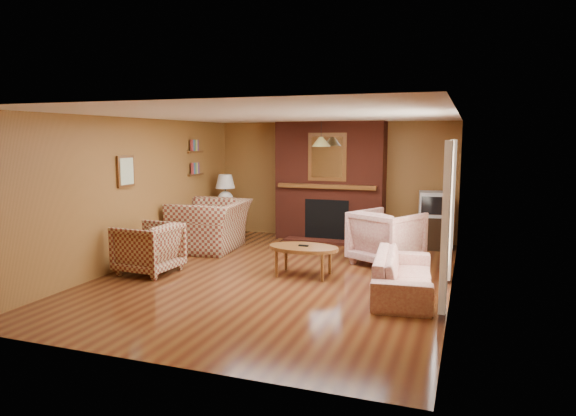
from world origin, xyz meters
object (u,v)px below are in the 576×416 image
at_px(floral_sofa, 403,274).
at_px(table_lamp, 225,189).
at_px(fireplace, 330,182).
at_px(floral_armchair, 386,237).
at_px(crt_tv, 433,204).
at_px(plaid_loveseat, 211,225).
at_px(tv_stand, 432,232).
at_px(plaid_armchair, 148,248).
at_px(coffee_table, 303,249).
at_px(side_table, 226,222).

height_order(floral_sofa, table_lamp, table_lamp).
height_order(fireplace, floral_armchair, fireplace).
xyz_separation_m(floral_armchair, crt_tv, (0.62, 1.52, 0.40)).
distance_m(fireplace, table_lamp, 2.17).
relative_size(floral_sofa, table_lamp, 2.81).
distance_m(fireplace, plaid_loveseat, 2.59).
bearing_deg(tv_stand, plaid_armchair, -143.45).
height_order(plaid_loveseat, plaid_armchair, plaid_loveseat).
bearing_deg(coffee_table, tv_stand, 57.62).
relative_size(floral_sofa, floral_armchair, 1.90).
bearing_deg(plaid_armchair, floral_sofa, 96.82).
bearing_deg(crt_tv, floral_sofa, -92.79).
distance_m(plaid_loveseat, coffee_table, 2.51).
height_order(coffee_table, table_lamp, table_lamp).
relative_size(plaid_armchair, coffee_table, 0.80).
bearing_deg(floral_armchair, floral_sofa, 134.85).
bearing_deg(floral_armchair, side_table, 9.50).
distance_m(plaid_armchair, floral_sofa, 3.86).
relative_size(tv_stand, crt_tv, 1.09).
xyz_separation_m(fireplace, coffee_table, (0.36, -2.85, -0.78)).
bearing_deg(side_table, floral_sofa, -34.39).
bearing_deg(plaid_loveseat, table_lamp, -172.96).
bearing_deg(fireplace, side_table, -165.71).
height_order(fireplace, floral_sofa, fireplace).
bearing_deg(fireplace, plaid_loveseat, -138.00).
bearing_deg(floral_sofa, coffee_table, 68.97).
xyz_separation_m(fireplace, side_table, (-2.10, -0.53, -0.85)).
distance_m(plaid_armchair, coffee_table, 2.40).
relative_size(coffee_table, tv_stand, 1.75).
bearing_deg(tv_stand, fireplace, 171.79).
bearing_deg(side_table, tv_stand, 4.82).
xyz_separation_m(plaid_armchair, side_table, (-0.15, 2.96, -0.06)).
bearing_deg(crt_tv, table_lamp, -175.26).
bearing_deg(crt_tv, coffee_table, -122.43).
xyz_separation_m(side_table, table_lamp, (0.00, 0.00, 0.70)).
bearing_deg(table_lamp, fireplace, 14.29).
bearing_deg(side_table, crt_tv, 4.74).
xyz_separation_m(fireplace, floral_sofa, (1.90, -3.27, -0.91)).
bearing_deg(floral_armchair, coffee_table, 74.78).
height_order(fireplace, plaid_armchair, fireplace).
height_order(table_lamp, tv_stand, table_lamp).
relative_size(floral_armchair, table_lamp, 1.48).
xyz_separation_m(plaid_loveseat, tv_stand, (3.90, 1.48, -0.15)).
distance_m(floral_sofa, table_lamp, 4.91).
relative_size(side_table, crt_tv, 1.16).
bearing_deg(coffee_table, plaid_armchair, -164.42).
bearing_deg(tv_stand, plaid_loveseat, -162.27).
bearing_deg(crt_tv, plaid_loveseat, -159.28).
relative_size(plaid_armchair, table_lamp, 1.28).
height_order(plaid_loveseat, table_lamp, table_lamp).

